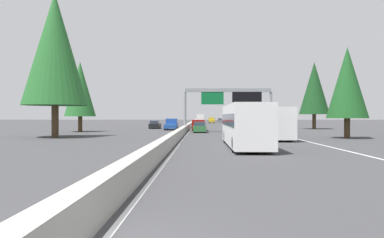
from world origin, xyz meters
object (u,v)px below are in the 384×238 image
at_px(box_truck_near_center, 200,118).
at_px(conifer_right_near, 347,83).
at_px(bus_far_left, 270,122).
at_px(sedan_near_right, 220,120).
at_px(oncoming_near, 171,124).
at_px(conifer_right_mid, 314,88).
at_px(pickup_distant_b, 212,120).
at_px(oncoming_far, 155,125).
at_px(minivan_far_center, 198,124).
at_px(sign_gantry_overhead, 229,97).
at_px(conifer_left_foreground, 55,49).
at_px(bus_mid_right, 244,124).
at_px(sedan_far_right, 251,127).
at_px(conifer_left_near, 80,89).
at_px(sedan_mid_left, 200,128).

relative_size(box_truck_near_center, conifer_right_near, 0.90).
height_order(bus_far_left, conifer_right_near, conifer_right_near).
relative_size(sedan_near_right, oncoming_near, 0.79).
bearing_deg(conifer_right_mid, pickup_distant_b, 17.08).
distance_m(bus_far_left, oncoming_far, 32.31).
relative_size(bus_far_left, conifer_right_near, 1.22).
xyz_separation_m(minivan_far_center, pickup_distant_b, (61.82, -3.95, -0.04)).
height_order(oncoming_near, conifer_right_near, conifer_right_near).
relative_size(sign_gantry_overhead, conifer_left_foreground, 0.81).
bearing_deg(bus_mid_right, box_truck_near_center, 2.08).
bearing_deg(sedan_far_right, sedan_near_right, -0.01).
distance_m(sedan_near_right, conifer_left_near, 87.85).
height_order(sedan_near_right, oncoming_far, same).
relative_size(sedan_near_right, minivan_far_center, 0.88).
relative_size(bus_mid_right, minivan_far_center, 2.30).
xyz_separation_m(pickup_distant_b, conifer_left_foreground, (-80.11, 19.33, 8.62)).
bearing_deg(sedan_mid_left, sedan_far_right, -84.09).
xyz_separation_m(sign_gantry_overhead, conifer_left_near, (0.35, 21.70, 1.23)).
height_order(bus_far_left, conifer_left_foreground, conifer_left_foreground).
distance_m(sedan_near_right, oncoming_far, 72.42).
bearing_deg(conifer_right_near, sedan_near_right, 4.60).
xyz_separation_m(sedan_far_right, oncoming_near, (8.97, 12.10, 0.23)).
bearing_deg(sedan_near_right, pickup_distant_b, 168.20).
bearing_deg(sign_gantry_overhead, conifer_left_foreground, 123.28).
height_order(pickup_distant_b, bus_far_left, bus_far_left).
height_order(box_truck_near_center, oncoming_near, box_truck_near_center).
xyz_separation_m(minivan_far_center, conifer_left_near, (-4.92, 17.24, 5.27)).
relative_size(sign_gantry_overhead, bus_mid_right, 1.10).
bearing_deg(conifer_left_foreground, sedan_near_right, -13.25).
bearing_deg(conifer_right_mid, minivan_far_center, 110.07).
height_order(sign_gantry_overhead, conifer_right_near, conifer_right_near).
height_order(minivan_far_center, conifer_right_near, conifer_right_near).
relative_size(minivan_far_center, conifer_right_mid, 0.42).
bearing_deg(sedan_far_right, oncoming_near, 53.46).
distance_m(oncoming_near, conifer_right_mid, 26.34).
relative_size(sedan_mid_left, conifer_left_near, 0.43).
relative_size(sedan_mid_left, conifer_right_near, 0.47).
distance_m(bus_mid_right, conifer_left_foreground, 23.64).
relative_size(bus_far_left, oncoming_near, 2.05).
relative_size(bus_mid_right, oncoming_far, 2.61).
bearing_deg(conifer_left_foreground, oncoming_near, -26.88).
distance_m(conifer_right_mid, conifer_left_foreground, 44.38).
relative_size(conifer_right_near, conifer_left_near, 0.92).
bearing_deg(sedan_far_right, conifer_right_near, -149.46).
distance_m(bus_mid_right, sedan_near_right, 109.24).
bearing_deg(sign_gantry_overhead, bus_far_left, -168.47).
relative_size(sign_gantry_overhead, oncoming_far, 2.88).
bearing_deg(conifer_left_near, conifer_left_foreground, -172.07).
relative_size(sign_gantry_overhead, minivan_far_center, 2.54).
relative_size(conifer_right_near, conifer_left_foreground, 0.60).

